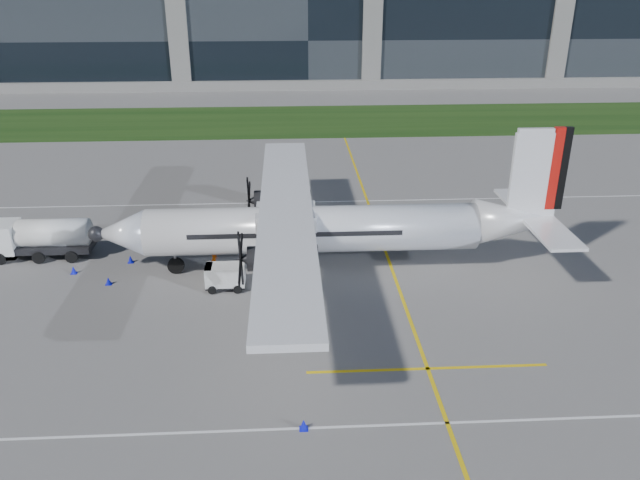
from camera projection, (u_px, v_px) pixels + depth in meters
name	position (u px, v px, depth m)	size (l,w,h in m)	color
ground	(318.00, 136.00, 72.65)	(400.00, 400.00, 0.00)	#615F5C
grass_strip	(315.00, 120.00, 79.95)	(400.00, 18.00, 0.04)	#15350E
terminal_building	(306.00, 34.00, 106.16)	(120.00, 20.00, 15.00)	black
tree_line	(298.00, 29.00, 162.79)	(400.00, 6.00, 6.00)	black
yellow_taxiway_centerline	(381.00, 239.00, 45.39)	(0.20, 70.00, 0.01)	yellow
turboprop_aircraft	(330.00, 203.00, 39.00)	(29.76, 30.86, 9.26)	white
fuel_tanker_truck	(32.00, 239.00, 42.04)	(7.20, 2.34, 2.70)	white
baggage_tug	(225.00, 277.00, 38.16)	(2.55, 1.53, 1.53)	silver
ground_crew_person	(214.00, 257.00, 40.22)	(0.80, 0.57, 1.96)	#F25907
safety_cone_stbdwing	(292.00, 186.00, 55.41)	(0.36, 0.36, 0.50)	#0C10CF
safety_cone_nose_stbd	(131.00, 259.00, 41.69)	(0.36, 0.36, 0.50)	#0C10CF
safety_cone_nose_port	(108.00, 281.00, 38.83)	(0.36, 0.36, 0.50)	#0C10CF
safety_cone_portwing	(304.00, 424.00, 26.67)	(0.36, 0.36, 0.50)	#0C10CF
safety_cone_fwd	(73.00, 270.00, 40.20)	(0.36, 0.36, 0.50)	#0C10CF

